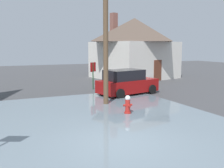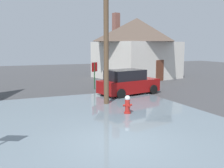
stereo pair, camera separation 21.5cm
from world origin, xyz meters
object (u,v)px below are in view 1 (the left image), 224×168
at_px(fire_hydrant, 128,105).
at_px(parked_car, 127,83).
at_px(utility_pole, 106,15).
at_px(stop_sign_far, 93,70).
at_px(house, 134,47).

xyz_separation_m(fire_hydrant, parked_car, (2.40, 4.72, 0.36)).
bearing_deg(utility_pole, fire_hydrant, -87.16).
xyz_separation_m(utility_pole, stop_sign_far, (1.16, 5.25, -3.46)).
xyz_separation_m(house, parked_car, (-5.25, -8.41, -2.40)).
bearing_deg(utility_pole, stop_sign_far, 77.57).
xyz_separation_m(fire_hydrant, utility_pole, (-0.12, 2.42, 4.49)).
distance_m(utility_pole, house, 13.34).
bearing_deg(house, utility_pole, -125.99).
bearing_deg(fire_hydrant, stop_sign_far, 82.31).
bearing_deg(house, fire_hydrant, -120.25).
distance_m(stop_sign_far, parked_car, 3.32).
relative_size(fire_hydrant, parked_car, 0.21).
height_order(fire_hydrant, stop_sign_far, stop_sign_far).
relative_size(utility_pole, parked_car, 2.13).
distance_m(utility_pole, parked_car, 5.35).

